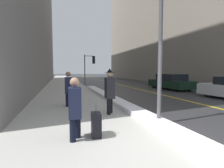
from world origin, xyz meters
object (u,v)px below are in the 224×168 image
object	(u,v)px
traffic_light_near	(90,63)
rolling_suitcase	(96,125)
parked_car_dark_green	(171,82)
pedestrian_in_fedora	(110,89)
pedestrian_nearside	(75,106)
pedestrian_with_shoulder_bag	(68,87)
lamp_post	(161,31)

from	to	relation	value
traffic_light_near	rolling_suitcase	xyz separation A→B (m)	(-2.64, -16.77, -2.22)
traffic_light_near	parked_car_dark_green	size ratio (longest dim) A/B	0.78
rolling_suitcase	pedestrian_in_fedora	bearing A→B (deg)	159.85
pedestrian_nearside	rolling_suitcase	size ratio (longest dim) A/B	1.54
rolling_suitcase	pedestrian_with_shoulder_bag	bearing A→B (deg)	-169.39
pedestrian_nearside	pedestrian_with_shoulder_bag	world-z (taller)	pedestrian_with_shoulder_bag
traffic_light_near	rolling_suitcase	size ratio (longest dim) A/B	3.68
lamp_post	pedestrian_nearside	xyz separation A→B (m)	(-2.52, -0.54, -1.95)
pedestrian_in_fedora	pedestrian_nearside	bearing A→B (deg)	-29.93
lamp_post	traffic_light_near	distance (m)	16.29
pedestrian_in_fedora	pedestrian_with_shoulder_bag	distance (m)	2.35
traffic_light_near	pedestrian_in_fedora	size ratio (longest dim) A/B	2.07
pedestrian_nearside	pedestrian_with_shoulder_bag	distance (m)	4.03
lamp_post	pedestrian_nearside	world-z (taller)	lamp_post
lamp_post	pedestrian_in_fedora	size ratio (longest dim) A/B	2.70
traffic_light_near	pedestrian_with_shoulder_bag	bearing A→B (deg)	-108.73
pedestrian_in_fedora	pedestrian_with_shoulder_bag	world-z (taller)	pedestrian_in_fedora
pedestrian_with_shoulder_bag	pedestrian_in_fedora	bearing A→B (deg)	40.29
pedestrian_in_fedora	pedestrian_with_shoulder_bag	bearing A→B (deg)	-139.71
traffic_light_near	pedestrian_in_fedora	xyz separation A→B (m)	(-1.72, -14.68, -1.60)
pedestrian_nearside	parked_car_dark_green	bearing A→B (deg)	139.40
pedestrian_with_shoulder_bag	rolling_suitcase	bearing A→B (deg)	10.61
traffic_light_near	rolling_suitcase	distance (m)	17.12
parked_car_dark_green	rolling_suitcase	xyz separation A→B (m)	(-8.38, -9.02, -0.32)
parked_car_dark_green	pedestrian_nearside	bearing A→B (deg)	131.99
lamp_post	pedestrian_nearside	size ratio (longest dim) A/B	3.13
pedestrian_with_shoulder_bag	parked_car_dark_green	world-z (taller)	pedestrian_with_shoulder_bag
traffic_light_near	pedestrian_with_shoulder_bag	world-z (taller)	traffic_light_near
lamp_post	traffic_light_near	bearing A→B (deg)	87.80
lamp_post	traffic_light_near	xyz separation A→B (m)	(0.62, 16.28, -0.24)
pedestrian_with_shoulder_bag	parked_car_dark_green	xyz separation A→B (m)	(8.86, 5.04, -0.25)
rolling_suitcase	pedestrian_nearside	bearing A→B (deg)	-79.83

